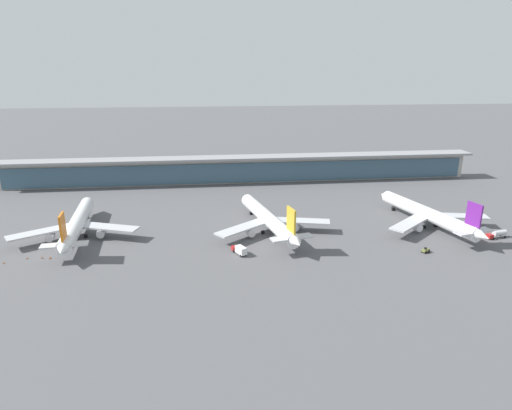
# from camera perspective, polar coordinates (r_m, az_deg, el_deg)

# --- Properties ---
(ground_plane) EXTENTS (1200.00, 1200.00, 0.00)m
(ground_plane) POSITION_cam_1_polar(r_m,az_deg,el_deg) (173.86, 0.48, -3.65)
(ground_plane) COLOR #515154
(airliner_left_stand) EXTENTS (48.00, 62.70, 16.69)m
(airliner_left_stand) POSITION_cam_1_polar(r_m,az_deg,el_deg) (181.67, -22.55, -2.34)
(airliner_left_stand) COLOR white
(airliner_left_stand) RESTS_ON ground
(airliner_centre_stand) EXTENTS (47.12, 62.17, 16.69)m
(airliner_centre_stand) POSITION_cam_1_polar(r_m,az_deg,el_deg) (173.26, 1.68, -1.88)
(airliner_centre_stand) COLOR white
(airliner_centre_stand) RESTS_ON ground
(airliner_right_stand) EXTENTS (46.88, 61.97, 16.69)m
(airliner_right_stand) POSITION_cam_1_polar(r_m,az_deg,el_deg) (192.37, 21.78, -1.17)
(airliner_right_stand) COLOR white
(airliner_right_stand) RESTS_ON ground
(service_truck_near_nose_olive) EXTENTS (3.32, 2.79, 2.05)m
(service_truck_near_nose_olive) POSITION_cam_1_polar(r_m,az_deg,el_deg) (166.75, 21.45, -5.57)
(service_truck_near_nose_olive) COLOR olive
(service_truck_near_nose_olive) RESTS_ON ground
(service_truck_under_wing_red) EXTENTS (8.87, 3.98, 2.95)m
(service_truck_under_wing_red) POSITION_cam_1_polar(r_m,az_deg,el_deg) (192.27, 29.19, -3.32)
(service_truck_under_wing_red) COLOR #B21E1E
(service_truck_under_wing_red) RESTS_ON ground
(service_truck_mid_apron_white) EXTENTS (5.51, 7.51, 3.10)m
(service_truck_mid_apron_white) POSITION_cam_1_polar(r_m,az_deg,el_deg) (180.38, 4.71, -2.33)
(service_truck_mid_apron_white) COLOR silver
(service_truck_mid_apron_white) RESTS_ON ground
(service_truck_by_tail_red) EXTENTS (5.42, 7.53, 3.10)m
(service_truck_by_tail_red) POSITION_cam_1_polar(r_m,az_deg,el_deg) (153.76, -2.15, -5.91)
(service_truck_by_tail_red) COLOR #B21E1E
(service_truck_by_tail_red) RESTS_ON ground
(terminal_building) EXTENTS (270.47, 12.80, 15.20)m
(terminal_building) POSITION_cam_1_polar(r_m,az_deg,el_deg) (249.21, -1.86, 4.81)
(terminal_building) COLOR #B2ADA3
(terminal_building) RESTS_ON ground
(safety_cone_alpha) EXTENTS (0.62, 0.62, 0.70)m
(safety_cone_alpha) POSITION_cam_1_polar(r_m,az_deg,el_deg) (168.32, -26.35, -6.21)
(safety_cone_alpha) COLOR orange
(safety_cone_alpha) RESTS_ON ground
(safety_cone_bravo) EXTENTS (0.62, 0.62, 0.70)m
(safety_cone_bravo) POSITION_cam_1_polar(r_m,az_deg,el_deg) (167.22, -25.50, -6.24)
(safety_cone_bravo) COLOR orange
(safety_cone_bravo) RESTS_ON ground
(safety_cone_charlie) EXTENTS (0.62, 0.62, 0.70)m
(safety_cone_charlie) POSITION_cam_1_polar(r_m,az_deg,el_deg) (170.20, -27.93, -6.19)
(safety_cone_charlie) COLOR orange
(safety_cone_charlie) RESTS_ON ground
(safety_cone_delta) EXTENTS (0.62, 0.62, 0.70)m
(safety_cone_delta) POSITION_cam_1_polar(r_m,az_deg,el_deg) (166.71, -25.48, -6.31)
(safety_cone_delta) COLOR orange
(safety_cone_delta) RESTS_ON ground
(safety_cone_echo) EXTENTS (0.62, 0.62, 0.70)m
(safety_cone_echo) POSITION_cam_1_polar(r_m,az_deg,el_deg) (170.31, -30.29, -6.55)
(safety_cone_echo) COLOR orange
(safety_cone_echo) RESTS_ON ground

